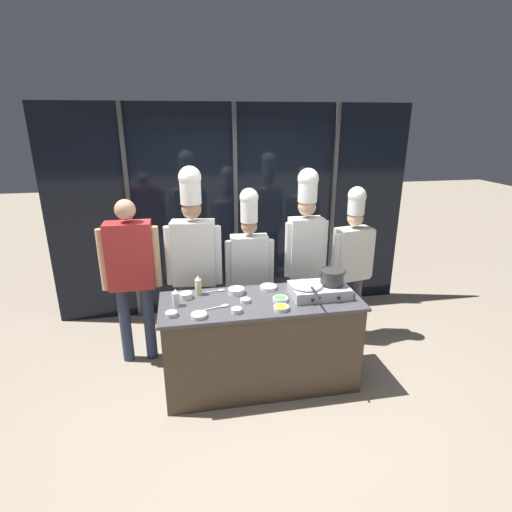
{
  "coord_description": "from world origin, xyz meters",
  "views": [
    {
      "loc": [
        -0.66,
        -3.32,
        2.51
      ],
      "look_at": [
        0.0,
        0.25,
        1.25
      ],
      "focal_mm": 28.0,
      "sensor_mm": 36.0,
      "label": 1
    }
  ],
  "objects_px": {
    "prep_bowl_noodles": "(236,291)",
    "squeeze_bottle_oil": "(198,286)",
    "person_guest": "(131,267)",
    "stock_pot": "(332,276)",
    "serving_spoon_slotted": "(218,291)",
    "serving_spoon_solid": "(221,306)",
    "prep_bowl_garlic": "(171,314)",
    "chef_line": "(306,241)",
    "prep_bowl_carrots": "(281,308)",
    "chef_sous": "(249,260)",
    "squeeze_bottle_clear": "(176,298)",
    "portable_stove": "(319,290)",
    "chef_head": "(194,251)",
    "chef_pastry": "(352,253)",
    "prep_bowl_shrimp": "(237,310)",
    "prep_bowl_onion": "(268,287)",
    "prep_bowl_bean_sprouts": "(199,315)",
    "frying_pan": "(307,283)",
    "prep_bowl_scallions": "(280,299)",
    "prep_bowl_chicken": "(245,300)"
  },
  "relations": [
    {
      "from": "prep_bowl_onion",
      "to": "chef_head",
      "type": "distance_m",
      "value": 0.88
    },
    {
      "from": "portable_stove",
      "to": "chef_line",
      "type": "xyz_separation_m",
      "value": [
        0.08,
        0.73,
        0.27
      ]
    },
    {
      "from": "frying_pan",
      "to": "prep_bowl_bean_sprouts",
      "type": "distance_m",
      "value": 1.06
    },
    {
      "from": "frying_pan",
      "to": "prep_bowl_garlic",
      "type": "distance_m",
      "value": 1.27
    },
    {
      "from": "squeeze_bottle_oil",
      "to": "chef_pastry",
      "type": "relative_size",
      "value": 0.11
    },
    {
      "from": "stock_pot",
      "to": "serving_spoon_solid",
      "type": "distance_m",
      "value": 1.08
    },
    {
      "from": "serving_spoon_solid",
      "to": "prep_bowl_onion",
      "type": "bearing_deg",
      "value": 32.19
    },
    {
      "from": "squeeze_bottle_clear",
      "to": "chef_line",
      "type": "bearing_deg",
      "value": 26.19
    },
    {
      "from": "squeeze_bottle_clear",
      "to": "prep_bowl_chicken",
      "type": "relative_size",
      "value": 1.73
    },
    {
      "from": "serving_spoon_slotted",
      "to": "serving_spoon_solid",
      "type": "xyz_separation_m",
      "value": [
        -0.0,
        -0.35,
        0.0
      ]
    },
    {
      "from": "squeeze_bottle_oil",
      "to": "prep_bowl_shrimp",
      "type": "xyz_separation_m",
      "value": [
        0.31,
        -0.44,
        -0.07
      ]
    },
    {
      "from": "prep_bowl_carrots",
      "to": "stock_pot",
      "type": "bearing_deg",
      "value": 22.51
    },
    {
      "from": "prep_bowl_noodles",
      "to": "squeeze_bottle_oil",
      "type": "bearing_deg",
      "value": 172.85
    },
    {
      "from": "stock_pot",
      "to": "chef_line",
      "type": "xyz_separation_m",
      "value": [
        -0.04,
        0.73,
        0.13
      ]
    },
    {
      "from": "portable_stove",
      "to": "squeeze_bottle_clear",
      "type": "height_order",
      "value": "squeeze_bottle_clear"
    },
    {
      "from": "stock_pot",
      "to": "prep_bowl_scallions",
      "type": "xyz_separation_m",
      "value": [
        -0.51,
        -0.05,
        -0.17
      ]
    },
    {
      "from": "serving_spoon_slotted",
      "to": "chef_sous",
      "type": "relative_size",
      "value": 0.13
    },
    {
      "from": "portable_stove",
      "to": "prep_bowl_bean_sprouts",
      "type": "distance_m",
      "value": 1.17
    },
    {
      "from": "chef_line",
      "to": "person_guest",
      "type": "bearing_deg",
      "value": 0.6
    },
    {
      "from": "prep_bowl_carrots",
      "to": "serving_spoon_slotted",
      "type": "distance_m",
      "value": 0.72
    },
    {
      "from": "serving_spoon_slotted",
      "to": "chef_sous",
      "type": "xyz_separation_m",
      "value": [
        0.39,
        0.45,
        0.13
      ]
    },
    {
      "from": "serving_spoon_slotted",
      "to": "prep_bowl_bean_sprouts",
      "type": "bearing_deg",
      "value": -112.33
    },
    {
      "from": "chef_sous",
      "to": "chef_pastry",
      "type": "xyz_separation_m",
      "value": [
        1.2,
        -0.0,
        0.01
      ]
    },
    {
      "from": "prep_bowl_garlic",
      "to": "person_guest",
      "type": "relative_size",
      "value": 0.06
    },
    {
      "from": "serving_spoon_solid",
      "to": "prep_bowl_bean_sprouts",
      "type": "bearing_deg",
      "value": -142.39
    },
    {
      "from": "portable_stove",
      "to": "prep_bowl_onion",
      "type": "xyz_separation_m",
      "value": [
        -0.44,
        0.24,
        -0.04
      ]
    },
    {
      "from": "prep_bowl_shrimp",
      "to": "prep_bowl_onion",
      "type": "bearing_deg",
      "value": 49.49
    },
    {
      "from": "stock_pot",
      "to": "serving_spoon_slotted",
      "type": "xyz_separation_m",
      "value": [
        -1.06,
        0.28,
        -0.18
      ]
    },
    {
      "from": "prep_bowl_garlic",
      "to": "person_guest",
      "type": "bearing_deg",
      "value": 116.1
    },
    {
      "from": "person_guest",
      "to": "chef_pastry",
      "type": "bearing_deg",
      "value": -178.6
    },
    {
      "from": "prep_bowl_scallions",
      "to": "chef_sous",
      "type": "distance_m",
      "value": 0.8
    },
    {
      "from": "squeeze_bottle_oil",
      "to": "prep_bowl_scallions",
      "type": "relative_size",
      "value": 1.4
    },
    {
      "from": "portable_stove",
      "to": "chef_head",
      "type": "distance_m",
      "value": 1.36
    },
    {
      "from": "squeeze_bottle_oil",
      "to": "prep_bowl_shrimp",
      "type": "height_order",
      "value": "squeeze_bottle_oil"
    },
    {
      "from": "prep_bowl_noodles",
      "to": "prep_bowl_chicken",
      "type": "relative_size",
      "value": 1.66
    },
    {
      "from": "prep_bowl_garlic",
      "to": "chef_line",
      "type": "height_order",
      "value": "chef_line"
    },
    {
      "from": "frying_pan",
      "to": "chef_line",
      "type": "height_order",
      "value": "chef_line"
    },
    {
      "from": "prep_bowl_noodles",
      "to": "chef_head",
      "type": "height_order",
      "value": "chef_head"
    },
    {
      "from": "squeeze_bottle_clear",
      "to": "prep_bowl_onion",
      "type": "xyz_separation_m",
      "value": [
        0.9,
        0.21,
        -0.06
      ]
    },
    {
      "from": "prep_bowl_garlic",
      "to": "prep_bowl_scallions",
      "type": "bearing_deg",
      "value": 6.91
    },
    {
      "from": "person_guest",
      "to": "stock_pot",
      "type": "bearing_deg",
      "value": 160.8
    },
    {
      "from": "squeeze_bottle_oil",
      "to": "chef_head",
      "type": "bearing_deg",
      "value": 92.06
    },
    {
      "from": "frying_pan",
      "to": "chef_head",
      "type": "height_order",
      "value": "chef_head"
    },
    {
      "from": "prep_bowl_bean_sprouts",
      "to": "person_guest",
      "type": "height_order",
      "value": "person_guest"
    },
    {
      "from": "squeeze_bottle_clear",
      "to": "prep_bowl_carrots",
      "type": "xyz_separation_m",
      "value": [
        0.92,
        -0.25,
        -0.06
      ]
    },
    {
      "from": "prep_bowl_garlic",
      "to": "chef_line",
      "type": "relative_size",
      "value": 0.05
    },
    {
      "from": "squeeze_bottle_clear",
      "to": "squeeze_bottle_oil",
      "type": "xyz_separation_m",
      "value": [
        0.21,
        0.21,
        0.02
      ]
    },
    {
      "from": "prep_bowl_noodles",
      "to": "stock_pot",
      "type": "bearing_deg",
      "value": -11.87
    },
    {
      "from": "squeeze_bottle_clear",
      "to": "prep_bowl_chicken",
      "type": "bearing_deg",
      "value": -3.81
    },
    {
      "from": "prep_bowl_garlic",
      "to": "person_guest",
      "type": "xyz_separation_m",
      "value": [
        -0.4,
        0.82,
        0.15
      ]
    }
  ]
}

